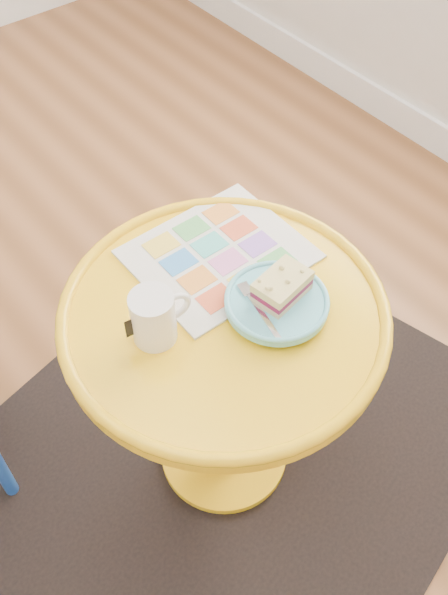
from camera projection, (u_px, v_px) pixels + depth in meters
rug at (224, 454)px, 1.66m from camera, size 1.52×1.37×0.01m
side_table at (224, 361)px, 1.34m from camera, size 0.61×0.61×0.58m
newspaper at (219, 254)px, 1.31m from camera, size 0.33×0.28×0.01m
mug at (154, 316)px, 1.14m from camera, size 0.11×0.08×0.10m
plate at (277, 303)px, 1.21m from camera, size 0.19×0.19×0.02m
cake_slice at (282, 286)px, 1.19m from camera, size 0.11×0.08×0.04m
fork at (258, 308)px, 1.18m from camera, size 0.05×0.14×0.00m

